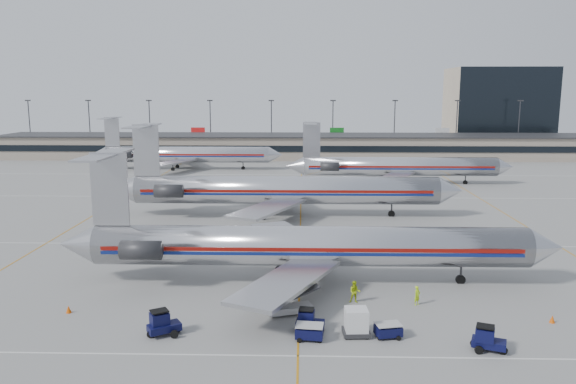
{
  "coord_description": "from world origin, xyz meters",
  "views": [
    {
      "loc": [
        0.27,
        -53.42,
        17.65
      ],
      "look_at": [
        -1.68,
        19.94,
        4.5
      ],
      "focal_mm": 35.0,
      "sensor_mm": 36.0,
      "label": 1
    }
  ],
  "objects_px": {
    "uld_container": "(356,322)",
    "belt_loader": "(291,307)",
    "jet_second_row": "(279,190)",
    "jet_foreground": "(300,245)",
    "tug_center": "(308,320)"
  },
  "relations": [
    {
      "from": "tug_center",
      "to": "jet_foreground",
      "type": "bearing_deg",
      "value": 100.99
    },
    {
      "from": "jet_foreground",
      "to": "tug_center",
      "type": "relative_size",
      "value": 21.11
    },
    {
      "from": "jet_second_row",
      "to": "tug_center",
      "type": "xyz_separation_m",
      "value": [
        3.89,
        -39.35,
        -3.05
      ]
    },
    {
      "from": "jet_foreground",
      "to": "jet_second_row",
      "type": "distance_m",
      "value": 28.66
    },
    {
      "from": "jet_foreground",
      "to": "jet_second_row",
      "type": "height_order",
      "value": "jet_second_row"
    },
    {
      "from": "uld_container",
      "to": "belt_loader",
      "type": "xyz_separation_m",
      "value": [
        -4.88,
        3.9,
        -0.43
      ]
    },
    {
      "from": "jet_second_row",
      "to": "uld_container",
      "type": "height_order",
      "value": "jet_second_row"
    },
    {
      "from": "uld_container",
      "to": "belt_loader",
      "type": "relative_size",
      "value": 0.46
    },
    {
      "from": "jet_second_row",
      "to": "jet_foreground",
      "type": "bearing_deg",
      "value": -83.67
    },
    {
      "from": "tug_center",
      "to": "belt_loader",
      "type": "distance_m",
      "value": 3.39
    },
    {
      "from": "jet_foreground",
      "to": "uld_container",
      "type": "height_order",
      "value": "jet_foreground"
    },
    {
      "from": "jet_second_row",
      "to": "belt_loader",
      "type": "distance_m",
      "value": 36.5
    },
    {
      "from": "jet_second_row",
      "to": "belt_loader",
      "type": "xyz_separation_m",
      "value": [
        2.49,
        -36.27,
        -3.23
      ]
    },
    {
      "from": "jet_foreground",
      "to": "jet_second_row",
      "type": "xyz_separation_m",
      "value": [
        -3.16,
        28.49,
        0.27
      ]
    },
    {
      "from": "uld_container",
      "to": "belt_loader",
      "type": "height_order",
      "value": "belt_loader"
    }
  ]
}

